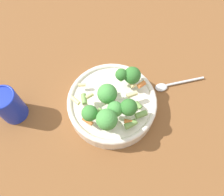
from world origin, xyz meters
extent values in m
plane|color=brown|center=(0.00, 0.00, 0.00)|extent=(3.00, 3.00, 0.00)
cylinder|color=silver|center=(0.00, 0.00, 0.02)|extent=(0.23, 0.23, 0.04)
torus|color=silver|center=(0.00, 0.00, 0.04)|extent=(0.23, 0.23, 0.01)
cylinder|color=#8CB766|center=(-0.03, 0.07, 0.06)|extent=(0.02, 0.02, 0.02)
sphere|color=#33722D|center=(-0.03, 0.07, 0.08)|extent=(0.04, 0.04, 0.04)
cylinder|color=#8CB766|center=(0.00, -0.01, 0.06)|extent=(0.02, 0.02, 0.02)
sphere|color=#479342|center=(0.00, -0.01, 0.09)|extent=(0.05, 0.05, 0.05)
cylinder|color=#8CB766|center=(0.03, -0.07, 0.07)|extent=(0.01, 0.01, 0.02)
sphere|color=#3D8438|center=(0.03, -0.07, 0.10)|extent=(0.04, 0.04, 0.04)
cylinder|color=#8CB766|center=(-0.04, 0.04, 0.07)|extent=(0.01, 0.01, 0.01)
sphere|color=#33722D|center=(-0.04, 0.04, 0.09)|extent=(0.03, 0.03, 0.03)
cylinder|color=#8CB766|center=(0.05, 0.02, 0.07)|extent=(0.01, 0.01, 0.02)
sphere|color=#33722D|center=(0.05, 0.02, 0.09)|extent=(0.04, 0.04, 0.04)
cylinder|color=#8CB766|center=(0.04, -0.01, 0.07)|extent=(0.01, 0.01, 0.02)
sphere|color=#479342|center=(0.04, -0.01, 0.09)|extent=(0.04, 0.04, 0.04)
cylinder|color=#8CB766|center=(0.07, -0.04, 0.08)|extent=(0.02, 0.02, 0.02)
sphere|color=#479342|center=(0.07, -0.04, 0.10)|extent=(0.05, 0.05, 0.05)
cylinder|color=beige|center=(-0.02, -0.06, 0.07)|extent=(0.02, 0.03, 0.01)
cylinder|color=orange|center=(0.00, 0.08, 0.07)|extent=(0.02, 0.02, 0.01)
cylinder|color=#729E4C|center=(0.03, -0.05, 0.08)|extent=(0.02, 0.03, 0.01)
cylinder|color=#729E4C|center=(-0.02, 0.00, 0.07)|extent=(0.02, 0.02, 0.01)
cylinder|color=#729E4C|center=(0.00, -0.01, 0.07)|extent=(0.03, 0.02, 0.01)
cylinder|color=orange|center=(0.04, -0.08, 0.06)|extent=(0.03, 0.02, 0.01)
cylinder|color=beige|center=(-0.02, -0.09, 0.07)|extent=(0.03, 0.02, 0.01)
cylinder|color=#729E4C|center=(0.08, 0.01, 0.06)|extent=(0.02, 0.03, 0.01)
cylinder|color=beige|center=(0.01, -0.06, 0.06)|extent=(0.02, 0.02, 0.01)
cylinder|color=#729E4C|center=(0.07, 0.05, 0.06)|extent=(0.02, 0.03, 0.01)
cylinder|color=beige|center=(-0.02, 0.06, 0.07)|extent=(0.03, 0.02, 0.01)
cylinder|color=orange|center=(0.08, 0.01, 0.06)|extent=(0.02, 0.02, 0.01)
cylinder|color=#729E4C|center=(-0.02, -0.07, 0.08)|extent=(0.03, 0.02, 0.01)
cylinder|color=beige|center=(-0.06, -0.06, 0.06)|extent=(0.01, 0.02, 0.01)
cylinder|color=#729E4C|center=(0.04, 0.05, 0.06)|extent=(0.02, 0.02, 0.01)
cylinder|color=beige|center=(0.02, 0.05, 0.07)|extent=(0.01, 0.03, 0.01)
cylinder|color=#192DAD|center=(-0.09, -0.24, 0.05)|extent=(0.07, 0.07, 0.09)
torus|color=#192DAD|center=(-0.09, -0.24, 0.09)|extent=(0.07, 0.07, 0.01)
cylinder|color=silver|center=(0.01, 0.23, 0.01)|extent=(0.03, 0.11, 0.01)
ellipsoid|color=silver|center=(0.00, 0.15, 0.01)|extent=(0.03, 0.04, 0.01)
camera|label=1|loc=(0.23, -0.10, 0.54)|focal=35.00mm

